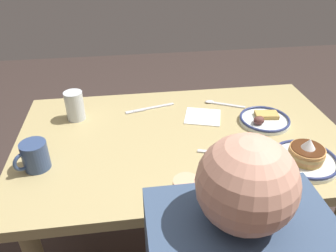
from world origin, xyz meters
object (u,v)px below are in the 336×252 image
Objects in this scene: tea_spoon at (219,103)px; drinking_glass at (75,107)px; plate_near_main at (264,120)px; coffee_mug at (35,156)px; fork_near at (226,153)px; plate_center_pancakes at (305,157)px; butter_knife at (150,108)px; paper_napkin at (203,117)px.

drinking_glass is at bearing 3.49° from tea_spoon.
coffee_mug is at bearing 11.23° from plate_near_main.
fork_near is at bearing 40.78° from plate_near_main.
plate_center_pancakes is at bearing 173.70° from coffee_mug.
plate_center_pancakes is 0.68m from butter_knife.
fork_near is at bearing 94.66° from paper_napkin.
coffee_mug is at bearing 25.76° from tea_spoon.
plate_center_pancakes is at bearing 97.63° from plate_near_main.
plate_near_main reaches higher than butter_knife.
drinking_glass is 0.72× the size of tea_spoon.
plate_near_main is at bearing 158.44° from butter_knife.
coffee_mug reaches higher than paper_napkin.
butter_knife is (-0.32, -0.04, -0.05)m from drinking_glass.
fork_near is (-0.56, 0.34, -0.05)m from drinking_glass.
paper_napkin is 0.87× the size of tea_spoon.
fork_near is at bearing 149.13° from drinking_glass.
fork_near is 1.16× the size of tea_spoon.
drinking_glass reaches higher than plate_center_pancakes.
paper_napkin is at bearing 154.62° from butter_knife.
tea_spoon is at bearing -154.24° from coffee_mug.
coffee_mug is at bearing 21.68° from paper_napkin.
butter_knife is (-0.42, -0.36, -0.05)m from coffee_mug.
plate_center_pancakes is at bearing 161.67° from fork_near.
plate_center_pancakes is 1.33× the size of tea_spoon.
drinking_glass is 0.66m from fork_near.
tea_spoon is (0.14, -0.18, -0.01)m from plate_near_main.
plate_near_main is 0.50m from butter_knife.
tea_spoon is (-0.10, -0.10, 0.00)m from paper_napkin.
tea_spoon is at bearing -134.38° from paper_napkin.
butter_knife is 1.31× the size of tea_spoon.
fork_near and butter_knife have the same top height.
plate_center_pancakes is 1.15× the size of fork_near.
plate_center_pancakes reaches higher than paper_napkin.
paper_napkin is (-0.54, 0.06, -0.05)m from drinking_glass.
fork_near is (-0.67, 0.02, -0.05)m from coffee_mug.
paper_napkin is (-0.64, -0.26, -0.05)m from coffee_mug.
butter_knife reaches higher than paper_napkin.
fork_near is at bearing 78.07° from tea_spoon.
plate_center_pancakes is at bearing 152.82° from drinking_glass.
drinking_glass is 0.33m from butter_knife.
paper_napkin is 0.24m from butter_knife.
fork_near is 0.45m from butter_knife.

